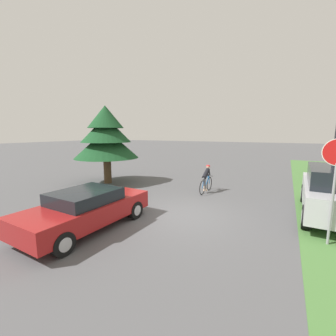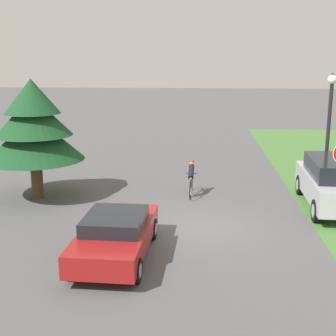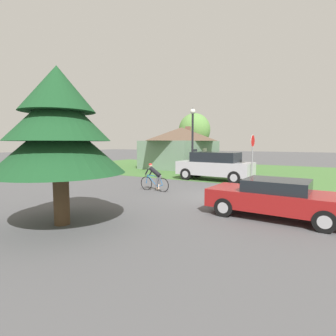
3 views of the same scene
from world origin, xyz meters
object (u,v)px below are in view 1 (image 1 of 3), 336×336
parked_suv_right (335,192)px  stop_sign (336,171)px  conifer_tall_near (106,136)px  sedan_left_lane (86,209)px  cyclist (206,179)px

parked_suv_right → stop_sign: 2.84m
parked_suv_right → conifer_tall_near: (-11.55, 0.56, 1.96)m
stop_sign → parked_suv_right: bearing=-97.1°
parked_suv_right → stop_sign: bearing=171.9°
sedan_left_lane → conifer_tall_near: conifer_tall_near is taller
stop_sign → conifer_tall_near: bearing=-12.4°
parked_suv_right → conifer_tall_near: conifer_tall_near is taller
sedan_left_lane → stop_sign: bearing=-68.4°
conifer_tall_near → cyclist: bearing=6.7°
stop_sign → conifer_tall_near: 11.54m
sedan_left_lane → parked_suv_right: (7.37, 4.96, 0.31)m
cyclist → stop_sign: stop_sign is taller
parked_suv_right → stop_sign: (-0.47, -2.55, 1.15)m
sedan_left_lane → cyclist: (2.02, 6.24, 0.03)m
sedan_left_lane → stop_sign: 7.45m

